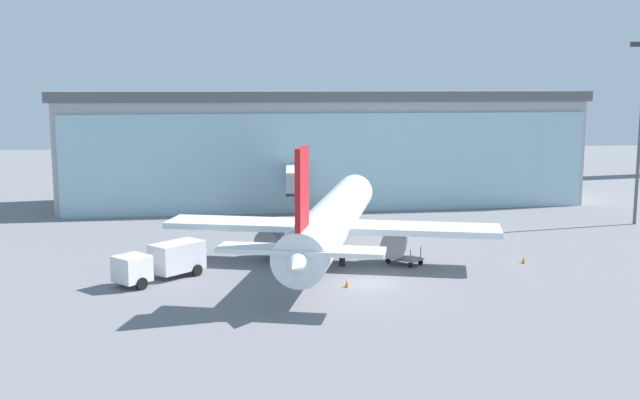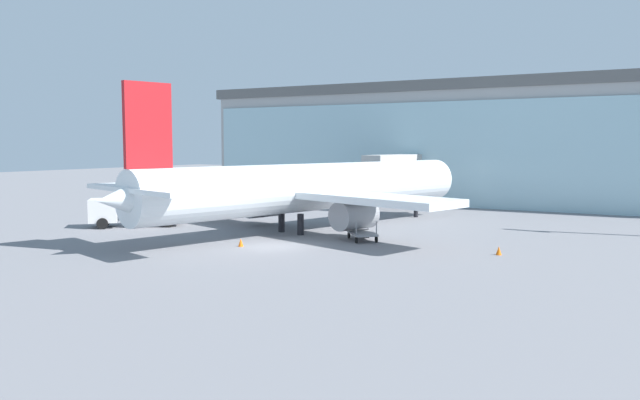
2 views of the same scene
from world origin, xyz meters
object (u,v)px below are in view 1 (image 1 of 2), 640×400
jet_bridge (296,179)px  catering_truck (163,261)px  safety_cone_nose (347,284)px  baggage_cart (404,258)px  airplane (332,220)px  safety_cone_wingtip (524,260)px

jet_bridge → catering_truck: bearing=158.6°
safety_cone_nose → baggage_cart: bearing=50.1°
airplane → catering_truck: airplane is taller
catering_truck → baggage_cart: catering_truck is taller
jet_bridge → safety_cone_nose: size_ratio=22.10×
catering_truck → safety_cone_wingtip: size_ratio=12.24×
jet_bridge → safety_cone_wingtip: bearing=-140.0°
jet_bridge → airplane: bearing=-172.0°
jet_bridge → safety_cone_wingtip: size_ratio=22.10×
airplane → safety_cone_nose: airplane is taller
safety_cone_wingtip → baggage_cart: bearing=176.4°
baggage_cart → safety_cone_nose: baggage_cart is taller
catering_truck → safety_cone_nose: 14.11m
baggage_cart → jet_bridge: bearing=155.9°
baggage_cart → safety_cone_nose: (-5.61, -6.70, -0.23)m
catering_truck → baggage_cart: 19.55m
catering_truck → safety_cone_nose: (13.64, -3.42, -1.19)m
airplane → baggage_cart: 6.78m
airplane → catering_truck: bearing=125.7°
airplane → baggage_cart: (5.79, -2.02, -2.89)m
catering_truck → safety_cone_wingtip: bearing=140.4°
jet_bridge → safety_cone_nose: bearing=-173.2°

